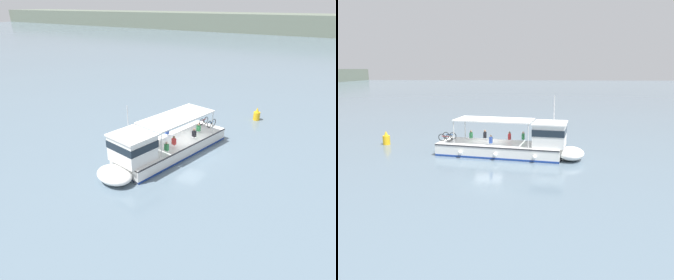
# 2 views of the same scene
# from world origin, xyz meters

# --- Properties ---
(ground_plane) EXTENTS (400.00, 400.00, 0.00)m
(ground_plane) POSITION_xyz_m (0.00, 0.00, 0.00)
(ground_plane) COLOR slate
(ferry_main) EXTENTS (5.30, 13.05, 5.32)m
(ferry_main) POSITION_xyz_m (-1.25, -2.69, 1.02)
(ferry_main) COLOR white
(ferry_main) RESTS_ON ground
(channel_buoy) EXTENTS (0.70, 0.70, 1.40)m
(channel_buoy) POSITION_xyz_m (2.52, 10.62, 0.57)
(channel_buoy) COLOR gold
(channel_buoy) RESTS_ON ground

